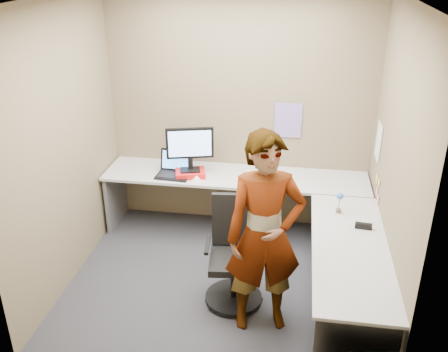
% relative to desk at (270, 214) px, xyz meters
% --- Properties ---
extents(ground, '(3.00, 3.00, 0.00)m').
position_rel_desk_xyz_m(ground, '(-0.44, -0.39, -0.59)').
color(ground, '#29292F').
rests_on(ground, ground).
extents(wall_back, '(3.00, 0.00, 3.00)m').
position_rel_desk_xyz_m(wall_back, '(-0.44, 0.91, 0.76)').
color(wall_back, brown).
rests_on(wall_back, ground).
extents(wall_right, '(0.00, 2.70, 2.70)m').
position_rel_desk_xyz_m(wall_right, '(1.06, -0.39, 0.76)').
color(wall_right, brown).
rests_on(wall_right, ground).
extents(wall_left, '(0.00, 2.70, 2.70)m').
position_rel_desk_xyz_m(wall_left, '(-1.94, -0.39, 0.76)').
color(wall_left, brown).
rests_on(wall_left, ground).
extents(desk, '(2.98, 2.58, 0.73)m').
position_rel_desk_xyz_m(desk, '(0.00, 0.00, 0.00)').
color(desk, '#B5B5B5').
rests_on(desk, ground).
extents(paper_ream, '(0.38, 0.32, 0.07)m').
position_rel_desk_xyz_m(paper_ream, '(-0.93, 0.49, 0.17)').
color(paper_ream, red).
rests_on(paper_ream, desk).
extents(monitor, '(0.51, 0.21, 0.49)m').
position_rel_desk_xyz_m(monitor, '(-0.93, 0.51, 0.50)').
color(monitor, black).
rests_on(monitor, paper_ream).
extents(laptop, '(0.39, 0.33, 0.26)m').
position_rel_desk_xyz_m(laptop, '(-1.11, 0.51, 0.21)').
color(laptop, black).
rests_on(laptop, desk).
extents(trackball_mouse, '(0.12, 0.08, 0.07)m').
position_rel_desk_xyz_m(trackball_mouse, '(-1.01, 0.63, 0.17)').
color(trackball_mouse, '#B7B7BC').
rests_on(trackball_mouse, desk).
extents(origami, '(0.10, 0.10, 0.06)m').
position_rel_desk_xyz_m(origami, '(-0.84, 0.40, 0.17)').
color(origami, white).
rests_on(origami, desk).
extents(stapler, '(0.15, 0.06, 0.05)m').
position_rel_desk_xyz_m(stapler, '(0.87, -0.39, 0.17)').
color(stapler, black).
rests_on(stapler, desk).
extents(flower, '(0.07, 0.07, 0.22)m').
position_rel_desk_xyz_m(flower, '(0.66, -0.11, 0.28)').
color(flower, brown).
rests_on(flower, desk).
extents(calendar_purple, '(0.30, 0.01, 0.40)m').
position_rel_desk_xyz_m(calendar_purple, '(0.11, 0.90, 0.71)').
color(calendar_purple, '#846BB7').
rests_on(calendar_purple, wall_back).
extents(calendar_white, '(0.01, 0.28, 0.38)m').
position_rel_desk_xyz_m(calendar_white, '(1.05, 0.51, 0.66)').
color(calendar_white, white).
rests_on(calendar_white, wall_right).
extents(sticky_note_a, '(0.01, 0.07, 0.07)m').
position_rel_desk_xyz_m(sticky_note_a, '(1.05, 0.16, 0.36)').
color(sticky_note_a, '#F2E059').
rests_on(sticky_note_a, wall_right).
extents(sticky_note_b, '(0.01, 0.07, 0.07)m').
position_rel_desk_xyz_m(sticky_note_b, '(1.05, 0.21, 0.23)').
color(sticky_note_b, pink).
rests_on(sticky_note_b, wall_right).
extents(sticky_note_c, '(0.01, 0.07, 0.07)m').
position_rel_desk_xyz_m(sticky_note_c, '(1.05, 0.09, 0.21)').
color(sticky_note_c, pink).
rests_on(sticky_note_c, wall_right).
extents(sticky_note_d, '(0.01, 0.07, 0.07)m').
position_rel_desk_xyz_m(sticky_note_d, '(1.05, 0.31, 0.33)').
color(sticky_note_d, '#F2E059').
rests_on(sticky_note_d, wall_right).
extents(office_chair, '(0.55, 0.54, 1.01)m').
position_rel_desk_xyz_m(office_chair, '(-0.28, -0.62, -0.17)').
color(office_chair, black).
rests_on(office_chair, ground).
extents(person, '(0.74, 0.58, 1.80)m').
position_rel_desk_xyz_m(person, '(0.01, -0.91, 0.31)').
color(person, '#999399').
rests_on(person, ground).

